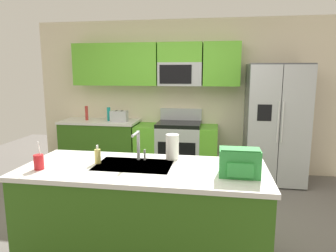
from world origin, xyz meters
The scene contains 14 objects.
ground_plane centered at (0.00, 0.00, 0.00)m, with size 9.00×9.00×0.00m, color #66605B.
kitchen_wall_unit centered at (-0.14, 2.08, 1.47)m, with size 5.20×0.43×2.60m.
back_counter centered at (-1.40, 1.80, 0.45)m, with size 1.32×0.63×0.90m.
range_oven centered at (-0.06, 1.80, 0.44)m, with size 1.36×0.61×1.10m.
refrigerator centered at (1.50, 1.73, 0.93)m, with size 0.90×0.76×1.85m.
island_counter centered at (-0.03, -0.64, 0.45)m, with size 2.15×0.89×0.90m.
toaster centered at (-1.03, 1.75, 0.99)m, with size 0.28×0.16×0.18m.
pepper_mill centered at (-1.64, 1.80, 1.02)m, with size 0.05×0.05×0.24m, color #B2332D.
bottle_teal centered at (-1.23, 1.78, 1.02)m, with size 0.06×0.06×0.23m, color teal.
sink_faucet centered at (-0.12, -0.45, 1.07)m, with size 0.09×0.21×0.28m.
drink_cup_red centered at (-0.89, -0.85, 0.97)m, with size 0.08×0.08×0.25m.
soap_dispenser centered at (-0.47, -0.60, 0.97)m, with size 0.06×0.06×0.17m.
paper_towel_roll centered at (0.19, -0.35, 1.02)m, with size 0.12×0.12×0.24m, color white.
backpack centered at (0.79, -0.74, 1.02)m, with size 0.32×0.22×0.23m.
Camera 1 is at (0.60, -3.14, 1.72)m, focal length 32.46 mm.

